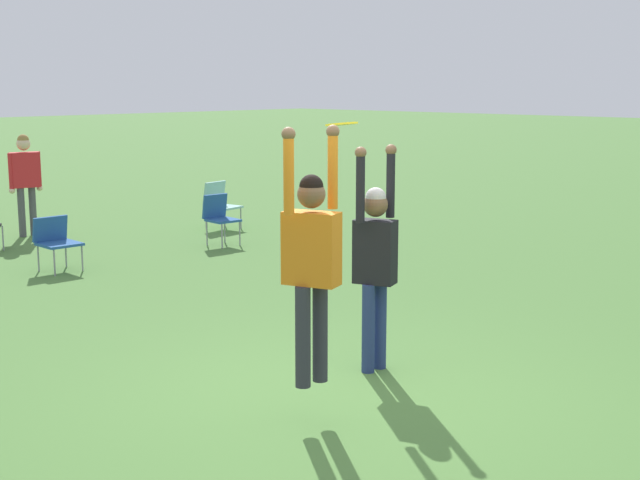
# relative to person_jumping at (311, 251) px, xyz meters

# --- Properties ---
(ground_plane) EXTENTS (120.00, 120.00, 0.00)m
(ground_plane) POSITION_rel_person_jumping_xyz_m (0.55, 0.24, -1.36)
(ground_plane) COLOR #4C7A38
(person_jumping) EXTENTS (0.58, 0.47, 2.02)m
(person_jumping) POSITION_rel_person_jumping_xyz_m (0.00, 0.00, 0.00)
(person_jumping) COLOR #2D2D38
(person_jumping) RESTS_ON ground_plane
(person_defending) EXTENTS (0.52, 0.42, 2.08)m
(person_defending) POSITION_rel_person_jumping_xyz_m (1.29, 0.45, -0.26)
(person_defending) COLOR navy
(person_defending) RESTS_ON ground_plane
(frisbee) EXTENTS (0.27, 0.27, 0.05)m
(frisbee) POSITION_rel_person_jumping_xyz_m (0.68, 0.31, 0.93)
(frisbee) COLOR yellow
(camping_chair_0) EXTENTS (0.54, 0.57, 0.76)m
(camping_chair_0) POSITION_rel_person_jumping_xyz_m (1.59, 6.57, -0.90)
(camping_chair_0) COLOR gray
(camping_chair_0) RESTS_ON ground_plane
(camping_chair_1) EXTENTS (0.49, 0.52, 0.83)m
(camping_chair_1) POSITION_rel_person_jumping_xyz_m (4.49, 6.46, -0.86)
(camping_chair_1) COLOR gray
(camping_chair_1) RESTS_ON ground_plane
(camping_chair_3) EXTENTS (0.60, 0.64, 0.85)m
(camping_chair_3) POSITION_rel_person_jumping_xyz_m (5.58, 7.76, -0.87)
(camping_chair_3) COLOR gray
(camping_chair_3) RESTS_ON ground_plane
(person_spectator_near) EXTENTS (0.62, 0.30, 1.76)m
(person_spectator_near) POSITION_rel_person_jumping_xyz_m (2.75, 9.53, -0.29)
(person_spectator_near) COLOR #4C4C51
(person_spectator_near) RESTS_ON ground_plane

